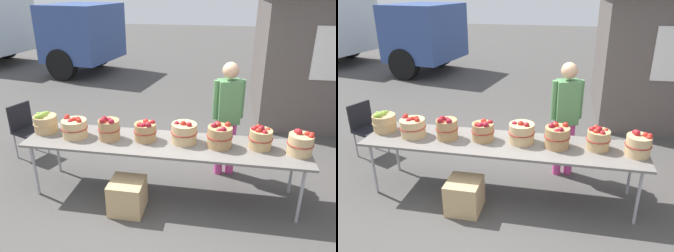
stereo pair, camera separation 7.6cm
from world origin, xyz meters
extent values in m
plane|color=#474442|center=(0.00, 0.00, 0.00)|extent=(40.00, 40.00, 0.00)
cube|color=slate|center=(0.00, 0.00, 0.73)|extent=(3.50, 0.76, 0.03)
cylinder|color=#99999E|center=(-1.63, -0.30, 0.36)|extent=(0.04, 0.04, 0.72)
cylinder|color=#99999E|center=(1.63, -0.30, 0.36)|extent=(0.04, 0.04, 0.72)
cylinder|color=#99999E|center=(-1.63, 0.30, 0.36)|extent=(0.04, 0.04, 0.72)
cylinder|color=#99999E|center=(1.63, 0.30, 0.36)|extent=(0.04, 0.04, 0.72)
cylinder|color=tan|center=(-1.61, 0.07, 0.86)|extent=(0.30, 0.30, 0.22)
torus|color=tan|center=(-1.61, 0.07, 0.87)|extent=(0.32, 0.32, 0.01)
sphere|color=#9EC647|center=(-1.64, 0.05, 0.99)|extent=(0.07, 0.07, 0.07)
sphere|color=#7AA833|center=(-1.62, -0.01, 1.00)|extent=(0.06, 0.06, 0.06)
sphere|color=#7AA833|center=(-1.62, 0.18, 0.97)|extent=(0.06, 0.06, 0.06)
sphere|color=#7AA833|center=(-1.63, 0.11, 0.99)|extent=(0.07, 0.07, 0.07)
sphere|color=#7AA833|center=(-1.69, 0.06, 0.99)|extent=(0.07, 0.07, 0.07)
sphere|color=#8CB738|center=(-1.62, 0.08, 0.98)|extent=(0.08, 0.08, 0.08)
sphere|color=#9EC647|center=(-1.67, -0.01, 0.98)|extent=(0.07, 0.07, 0.07)
cylinder|color=tan|center=(-1.16, -0.02, 0.86)|extent=(0.32, 0.32, 0.23)
torus|color=maroon|center=(-1.16, -0.02, 0.87)|extent=(0.34, 0.34, 0.01)
sphere|color=maroon|center=(-1.28, 0.02, 0.97)|extent=(0.07, 0.07, 0.07)
sphere|color=#B22319|center=(-1.11, 0.00, 0.99)|extent=(0.07, 0.07, 0.07)
sphere|color=#B22319|center=(-1.16, -0.01, 0.98)|extent=(0.07, 0.07, 0.07)
sphere|color=maroon|center=(-1.19, -0.06, 0.97)|extent=(0.07, 0.07, 0.07)
sphere|color=#B22319|center=(-1.07, -0.06, 0.99)|extent=(0.06, 0.06, 0.06)
sphere|color=#B22319|center=(-1.28, 0.04, 0.99)|extent=(0.07, 0.07, 0.07)
sphere|color=maroon|center=(-1.21, -0.02, 0.96)|extent=(0.06, 0.06, 0.06)
cylinder|color=#A87F51|center=(-0.70, -0.01, 0.88)|extent=(0.27, 0.27, 0.25)
torus|color=maroon|center=(-0.70, -0.01, 0.89)|extent=(0.29, 0.29, 0.01)
sphere|color=maroon|center=(-0.74, -0.03, 1.03)|extent=(0.07, 0.07, 0.07)
sphere|color=maroon|center=(-0.75, -0.01, 1.02)|extent=(0.08, 0.08, 0.08)
sphere|color=maroon|center=(-0.64, -0.08, 1.02)|extent=(0.08, 0.08, 0.08)
sphere|color=maroon|center=(-0.75, -0.09, 1.03)|extent=(0.07, 0.07, 0.07)
sphere|color=#B22319|center=(-0.73, -0.08, 0.99)|extent=(0.07, 0.07, 0.07)
sphere|color=maroon|center=(-0.72, 0.01, 0.99)|extent=(0.08, 0.08, 0.08)
sphere|color=maroon|center=(-0.69, 0.00, 1.00)|extent=(0.07, 0.07, 0.07)
cylinder|color=#A87F51|center=(-0.25, 0.04, 0.86)|extent=(0.27, 0.27, 0.22)
torus|color=maroon|center=(-0.25, 0.04, 0.87)|extent=(0.29, 0.29, 0.01)
sphere|color=#B22319|center=(-0.30, -0.03, 0.98)|extent=(0.08, 0.08, 0.08)
sphere|color=#B22319|center=(-0.25, 0.11, 0.97)|extent=(0.07, 0.07, 0.07)
sphere|color=maroon|center=(-0.26, -0.04, 0.97)|extent=(0.08, 0.08, 0.08)
sphere|color=maroon|center=(-0.24, 0.01, 0.96)|extent=(0.08, 0.08, 0.08)
sphere|color=#B22319|center=(-0.20, 0.01, 0.99)|extent=(0.07, 0.07, 0.07)
sphere|color=maroon|center=(-0.16, 0.09, 0.98)|extent=(0.07, 0.07, 0.07)
sphere|color=maroon|center=(-0.19, -0.03, 0.99)|extent=(0.07, 0.07, 0.07)
cylinder|color=tan|center=(0.24, 0.07, 0.87)|extent=(0.31, 0.31, 0.25)
torus|color=maroon|center=(0.24, 0.07, 0.89)|extent=(0.33, 0.33, 0.01)
sphere|color=#B22319|center=(0.23, 0.04, 1.01)|extent=(0.07, 0.07, 0.07)
sphere|color=maroon|center=(0.31, 0.01, 1.01)|extent=(0.07, 0.07, 0.07)
sphere|color=maroon|center=(0.15, 0.06, 0.99)|extent=(0.07, 0.07, 0.07)
sphere|color=maroon|center=(0.24, 0.07, 1.00)|extent=(0.07, 0.07, 0.07)
cylinder|color=#A87F51|center=(0.68, 0.02, 0.88)|extent=(0.29, 0.29, 0.25)
torus|color=maroon|center=(0.68, 0.02, 0.89)|extent=(0.31, 0.31, 0.01)
sphere|color=maroon|center=(0.65, 0.11, 1.01)|extent=(0.08, 0.08, 0.08)
sphere|color=maroon|center=(0.72, -0.06, 1.01)|extent=(0.08, 0.08, 0.08)
sphere|color=maroon|center=(0.67, -0.08, 0.99)|extent=(0.07, 0.07, 0.07)
sphere|color=#B22319|center=(0.65, 0.06, 1.01)|extent=(0.07, 0.07, 0.07)
sphere|color=maroon|center=(0.60, 0.02, 1.02)|extent=(0.07, 0.07, 0.07)
sphere|color=#B22319|center=(0.77, 0.08, 1.02)|extent=(0.07, 0.07, 0.07)
cylinder|color=tan|center=(1.16, 0.06, 0.87)|extent=(0.27, 0.27, 0.23)
torus|color=maroon|center=(1.16, 0.06, 0.88)|extent=(0.29, 0.29, 0.01)
sphere|color=maroon|center=(1.19, -0.01, 0.98)|extent=(0.07, 0.07, 0.07)
sphere|color=#B22319|center=(1.13, 0.12, 1.00)|extent=(0.07, 0.07, 0.07)
sphere|color=maroon|center=(1.15, 0.04, 1.01)|extent=(0.07, 0.07, 0.07)
sphere|color=#B22319|center=(1.12, 0.02, 0.99)|extent=(0.08, 0.08, 0.08)
sphere|color=maroon|center=(1.08, 0.07, 0.99)|extent=(0.08, 0.08, 0.08)
sphere|color=#B22319|center=(1.24, 0.10, 0.97)|extent=(0.07, 0.07, 0.07)
sphere|color=maroon|center=(1.17, 0.09, 1.00)|extent=(0.07, 0.07, 0.07)
cylinder|color=tan|center=(1.60, -0.01, 0.87)|extent=(0.28, 0.28, 0.24)
torus|color=maroon|center=(1.60, -0.01, 0.88)|extent=(0.30, 0.30, 0.01)
sphere|color=maroon|center=(1.57, 0.01, 1.01)|extent=(0.08, 0.08, 0.08)
sphere|color=#B22319|center=(1.69, -0.05, 0.99)|extent=(0.07, 0.07, 0.07)
sphere|color=#B22319|center=(1.70, -0.02, 1.00)|extent=(0.07, 0.07, 0.07)
sphere|color=#B22319|center=(1.66, 0.00, 1.00)|extent=(0.07, 0.07, 0.07)
sphere|color=maroon|center=(1.56, 0.06, 1.00)|extent=(0.08, 0.08, 0.08)
cylinder|color=#CC3F8C|center=(0.84, 0.70, 0.40)|extent=(0.12, 0.12, 0.80)
cylinder|color=#CC3F8C|center=(0.68, 0.66, 0.40)|extent=(0.12, 0.12, 0.80)
cube|color=#4C7F4C|center=(0.76, 0.68, 1.10)|extent=(0.35, 0.29, 0.60)
sphere|color=tan|center=(0.76, 0.68, 1.54)|extent=(0.22, 0.22, 0.22)
cylinder|color=#4C7F4C|center=(0.93, 0.73, 1.14)|extent=(0.08, 0.08, 0.54)
cylinder|color=#4C7F4C|center=(0.59, 0.63, 1.14)|extent=(0.08, 0.08, 0.54)
cube|color=#334C8C|center=(-3.63, 6.03, 1.25)|extent=(2.14, 2.38, 1.60)
cube|color=black|center=(-2.79, 5.88, 1.57)|extent=(0.34, 1.74, 0.80)
cylinder|color=black|center=(-3.62, 6.99, 0.45)|extent=(0.93, 0.43, 0.90)
cylinder|color=black|center=(-3.95, 5.12, 0.45)|extent=(0.93, 0.43, 0.90)
cylinder|color=black|center=(-7.50, 7.67, 0.45)|extent=(0.93, 0.43, 0.90)
cube|color=black|center=(-2.27, 0.66, 0.44)|extent=(0.51, 0.51, 0.04)
cube|color=black|center=(-2.44, 0.72, 0.66)|extent=(0.16, 0.39, 0.40)
cylinder|color=gray|center=(-2.17, 0.44, 0.21)|extent=(0.02, 0.02, 0.42)
cylinder|color=gray|center=(-2.06, 0.76, 0.21)|extent=(0.02, 0.02, 0.42)
cylinder|color=gray|center=(-2.49, 0.56, 0.21)|extent=(0.02, 0.02, 0.42)
cylinder|color=gray|center=(-2.37, 0.88, 0.21)|extent=(0.02, 0.02, 0.42)
cube|color=tan|center=(-0.37, -0.42, 0.20)|extent=(0.41, 0.41, 0.41)
camera|label=1|loc=(0.70, -3.65, 2.56)|focal=35.52mm
camera|label=2|loc=(0.78, -3.64, 2.56)|focal=35.52mm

